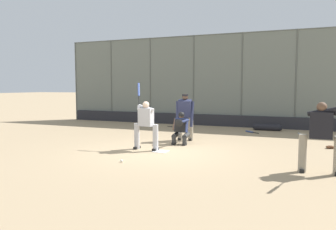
{
  "coord_description": "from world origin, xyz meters",
  "views": [
    {
      "loc": [
        -3.97,
        9.18,
        2.01
      ],
      "look_at": [
        0.16,
        -1.0,
        1.05
      ],
      "focal_mm": 35.0,
      "sensor_mm": 36.0,
      "label": 1
    }
  ],
  "objects": [
    {
      "name": "ground_plane",
      "position": [
        0.0,
        0.0,
        0.0
      ],
      "size": [
        160.0,
        160.0,
        0.0
      ],
      "primitive_type": "plane",
      "color": "tan"
    },
    {
      "name": "catcher_behind_plate",
      "position": [
        -0.13,
        -1.44,
        0.59
      ],
      "size": [
        0.6,
        0.69,
        1.13
      ],
      "rotation": [
        0.0,
        0.0,
        0.02
      ],
      "color": "#333333",
      "rests_on": "ground_plane"
    },
    {
      "name": "spare_bat_third_base_side",
      "position": [
        -4.03,
        -5.31,
        0.03
      ],
      "size": [
        0.31,
        0.81,
        0.07
      ],
      "rotation": [
        0.0,
        0.0,
        5.04
      ],
      "color": "black",
      "rests_on": "ground_plane"
    },
    {
      "name": "baseball_loose",
      "position": [
        0.4,
        1.71,
        0.04
      ],
      "size": [
        0.07,
        0.07,
        0.07
      ],
      "primitive_type": "sphere",
      "color": "white",
      "rests_on": "ground_plane"
    },
    {
      "name": "umpire_home",
      "position": [
        -0.01,
        -2.26,
        0.94
      ],
      "size": [
        0.7,
        0.47,
        1.74
      ],
      "rotation": [
        0.0,
        0.0,
        0.12
      ],
      "color": "gray",
      "rests_on": "ground_plane"
    },
    {
      "name": "batter_on_deck",
      "position": [
        -4.43,
        0.97,
        0.91
      ],
      "size": [
        1.07,
        0.64,
        2.28
      ],
      "rotation": [
        0.0,
        0.0,
        3.13
      ],
      "color": "gray",
      "rests_on": "ground_plane"
    },
    {
      "name": "spare_bat_first_base_side",
      "position": [
        -1.99,
        -5.29,
        0.03
      ],
      "size": [
        0.63,
        0.56,
        0.07
      ],
      "rotation": [
        0.0,
        0.0,
        5.57
      ],
      "color": "black",
      "rests_on": "ground_plane"
    },
    {
      "name": "fielding_glove_on_dirt",
      "position": [
        -4.91,
        -2.51,
        0.05
      ],
      "size": [
        0.28,
        0.21,
        0.1
      ],
      "color": "#56331E",
      "rests_on": "ground_plane"
    },
    {
      "name": "bleachers_beyond",
      "position": [
        -1.88,
        -9.74,
        0.48
      ],
      "size": [
        12.22,
        2.5,
        1.48
      ],
      "color": "slate",
      "rests_on": "ground_plane"
    },
    {
      "name": "home_plate_marker",
      "position": [
        0.0,
        0.0,
        0.01
      ],
      "size": [
        0.43,
        0.43,
        0.01
      ],
      "primitive_type": "cube",
      "color": "white",
      "rests_on": "ground_plane"
    },
    {
      "name": "spare_bat_by_padding",
      "position": [
        0.54,
        -4.35,
        0.03
      ],
      "size": [
        0.5,
        0.82,
        0.07
      ],
      "rotation": [
        0.0,
        0.0,
        2.09
      ],
      "color": "black",
      "rests_on": "ground_plane"
    },
    {
      "name": "equipment_bag_dugout_side",
      "position": [
        -2.6,
        -6.27,
        0.15
      ],
      "size": [
        1.32,
        0.3,
        0.3
      ],
      "color": "black",
      "rests_on": "ground_plane"
    },
    {
      "name": "spare_bat_near_backstop",
      "position": [
        1.63,
        -5.61,
        0.03
      ],
      "size": [
        0.78,
        0.32,
        0.07
      ],
      "rotation": [
        0.0,
        0.0,
        2.8
      ],
      "color": "black",
      "rests_on": "ground_plane"
    },
    {
      "name": "batter_at_plate",
      "position": [
        0.55,
        -0.08,
        0.84
      ],
      "size": [
        0.97,
        0.69,
        2.13
      ],
      "rotation": [
        0.0,
        0.0,
        -0.09
      ],
      "color": "#B7B7BC",
      "rests_on": "ground_plane"
    },
    {
      "name": "backstop_fence",
      "position": [
        0.0,
        -7.24,
        2.41
      ],
      "size": [
        17.53,
        0.08,
        4.65
      ],
      "color": "#515651",
      "rests_on": "ground_plane"
    },
    {
      "name": "padding_wall",
      "position": [
        0.0,
        -7.14,
        0.28
      ],
      "size": [
        17.1,
        0.18,
        0.57
      ],
      "primitive_type": "cube",
      "color": "#28282D",
      "rests_on": "ground_plane"
    }
  ]
}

